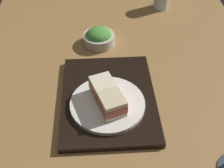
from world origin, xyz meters
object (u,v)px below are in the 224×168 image
sandwich_plate (108,104)px  sandwich_near (103,88)px  salad_bowl (99,37)px  sandwich_far (112,104)px

sandwich_plate → sandwich_near: (-3.15, -1.10, 3.37)cm
salad_bowl → sandwich_far: bearing=4.1°
sandwich_far → salad_bowl: size_ratio=0.77×
sandwich_plate → salad_bowl: bearing=-177.4°
sandwich_far → salad_bowl: 36.47cm
sandwich_plate → salad_bowl: (-33.09, -1.51, 0.23)cm
sandwich_plate → sandwich_far: sandwich_far is taller
sandwich_near → salad_bowl: bearing=-179.2°
sandwich_near → salad_bowl: sandwich_near is taller
sandwich_near → sandwich_far: (6.31, 2.20, 0.02)cm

